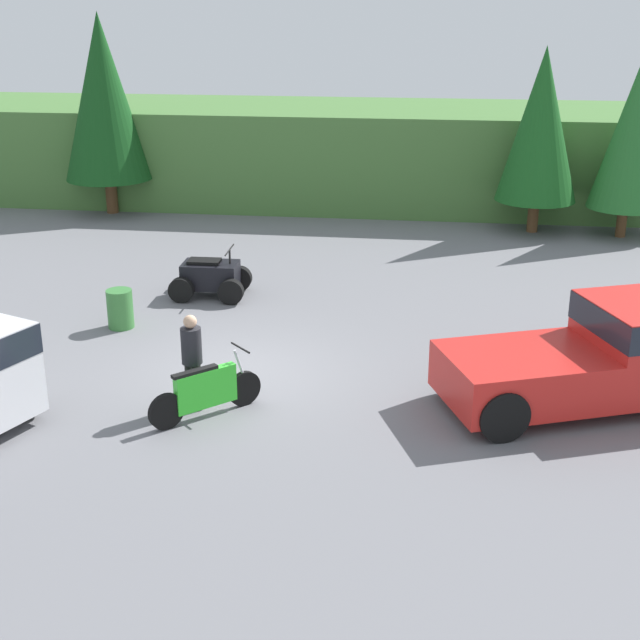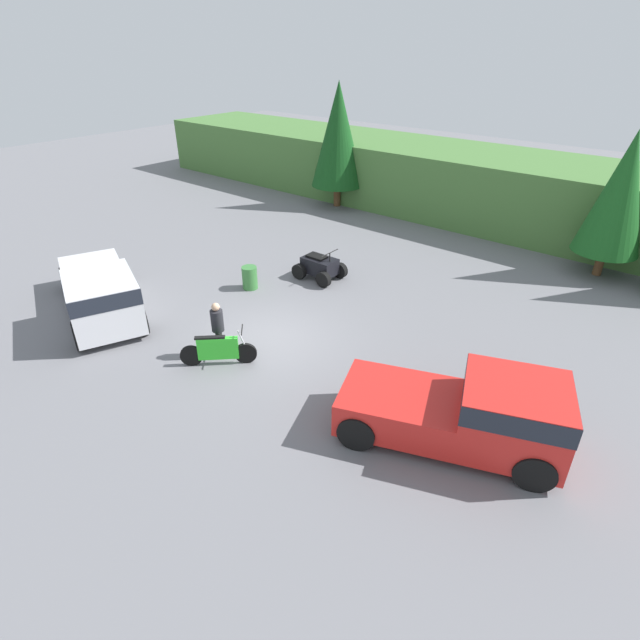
% 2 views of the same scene
% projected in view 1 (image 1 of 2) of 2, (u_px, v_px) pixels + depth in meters
% --- Properties ---
extents(ground_plane, '(80.00, 80.00, 0.00)m').
position_uv_depth(ground_plane, '(239.00, 374.00, 17.65)').
color(ground_plane, slate).
extents(hillside_backdrop, '(44.00, 6.00, 3.30)m').
position_uv_depth(hillside_backdrop, '(333.00, 153.00, 31.96)').
color(hillside_backdrop, '#477538').
rests_on(hillside_backdrop, ground_plane).
extents(tree_left, '(2.88, 2.88, 6.54)m').
position_uv_depth(tree_left, '(104.00, 98.00, 29.13)').
color(tree_left, brown).
rests_on(tree_left, ground_plane).
extents(tree_mid_left, '(2.48, 2.48, 5.64)m').
position_uv_depth(tree_mid_left, '(541.00, 125.00, 26.92)').
color(tree_mid_left, brown).
rests_on(tree_mid_left, ground_plane).
extents(tree_mid_right, '(2.25, 2.25, 5.11)m').
position_uv_depth(tree_mid_right, '(632.00, 139.00, 26.46)').
color(tree_mid_right, brown).
rests_on(tree_mid_right, ground_plane).
extents(pickup_truck_red, '(5.48, 3.76, 1.88)m').
position_uv_depth(pickup_truck_red, '(608.00, 352.00, 16.13)').
color(pickup_truck_red, red).
rests_on(pickup_truck_red, ground_plane).
extents(dirt_bike, '(1.68, 1.63, 1.16)m').
position_uv_depth(dirt_bike, '(206.00, 392.00, 15.73)').
color(dirt_bike, black).
rests_on(dirt_bike, ground_plane).
extents(quad_atv, '(1.87, 1.34, 1.22)m').
position_uv_depth(quad_atv, '(211.00, 277.00, 21.99)').
color(quad_atv, black).
rests_on(quad_atv, ground_plane).
extents(rider_person, '(0.52, 0.52, 1.79)m').
position_uv_depth(rider_person, '(192.00, 358.00, 15.89)').
color(rider_person, black).
rests_on(rider_person, ground_plane).
extents(steel_barrel, '(0.58, 0.58, 0.88)m').
position_uv_depth(steel_barrel, '(120.00, 309.00, 19.95)').
color(steel_barrel, '#387A38').
rests_on(steel_barrel, ground_plane).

